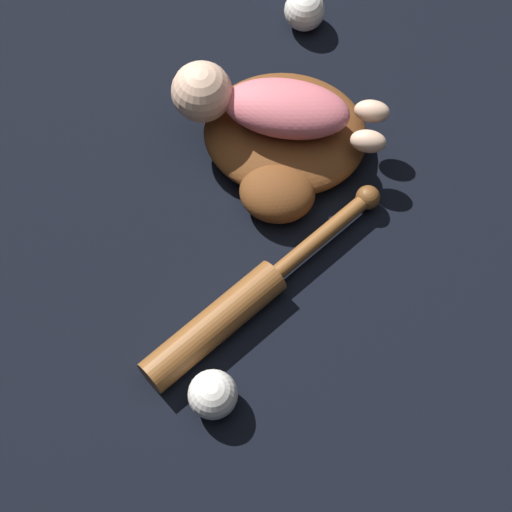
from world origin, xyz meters
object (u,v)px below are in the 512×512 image
Objects in this scene: baby_figure at (262,104)px; baseball at (213,395)px; baseball_spare at (305,10)px; baseball_bat at (239,304)px; baseball_glove at (285,143)px.

baby_figure is 4.84× the size of baseball.
baby_figure is 0.30m from baseball_spare.
baseball reaches higher than baseball_bat.
baseball is 0.99× the size of baseball_spare.
baseball is 0.78m from baseball_spare.
baseball_spare is at bearing -96.80° from baseball_glove.
baby_figure is (0.04, -0.03, 0.08)m from baseball_glove.
baseball_spare is at bearing -105.94° from baby_figure.
baseball is at bearing 79.30° from baseball_spare.
baseball_spare is (-0.11, -0.61, 0.01)m from baseball_bat.
baseball_glove is 0.10m from baby_figure.
baseball_bat is (0.03, 0.34, -0.09)m from baby_figure.
baby_figure is 0.96× the size of baseball_bat.
baseball_bat is 0.62m from baseball_spare.
baseball_spare is at bearing -100.70° from baseball.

